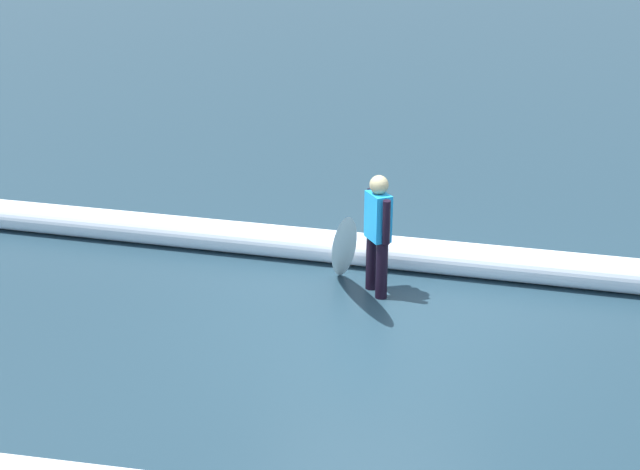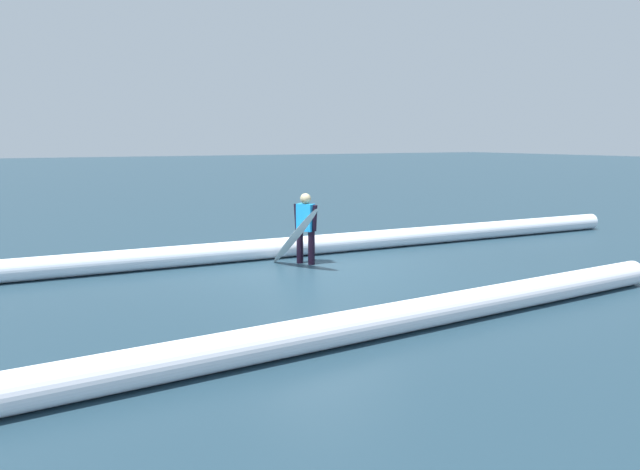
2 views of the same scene
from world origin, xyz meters
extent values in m
plane|color=#1D3442|center=(0.00, 0.00, 0.00)|extent=(162.58, 162.58, 0.00)
cylinder|color=black|center=(0.00, -0.65, 0.34)|extent=(0.14, 0.14, 0.69)
cylinder|color=black|center=(0.15, -0.89, 0.34)|extent=(0.14, 0.14, 0.69)
cube|color=#198CD8|center=(0.07, -0.77, 0.97)|extent=(0.35, 0.39, 0.56)
sphere|color=tan|center=(0.07, -0.77, 1.35)|extent=(0.22, 0.22, 0.22)
cylinder|color=black|center=(-0.04, -0.59, 0.97)|extent=(0.09, 0.14, 0.54)
cylinder|color=black|center=(0.19, -0.95, 0.97)|extent=(0.09, 0.15, 0.54)
ellipsoid|color=white|center=(0.43, -0.54, 0.63)|extent=(0.58, 1.42, 1.28)
ellipsoid|color=black|center=(0.43, -0.54, 0.63)|extent=(0.35, 1.11, 1.04)
cylinder|color=white|center=(0.89, -1.62, 0.21)|extent=(20.26, 1.84, 0.43)
camera|label=1|loc=(-0.88, 7.74, 4.00)|focal=44.15mm
camera|label=2|loc=(4.99, 9.04, 2.52)|focal=30.49mm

